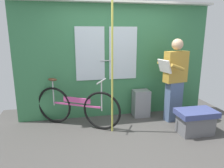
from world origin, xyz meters
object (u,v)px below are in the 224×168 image
trash_bin_by_wall (141,103)px  bench_seat_corner (196,121)px  handrail_pole (112,69)px  passenger_reading_newspaper (175,79)px  bicycle_near_door (77,107)px

trash_bin_by_wall → bench_seat_corner: size_ratio=0.84×
handrail_pole → passenger_reading_newspaper: bearing=10.0°
bicycle_near_door → handrail_pole: (0.63, -0.37, 0.79)m
passenger_reading_newspaper → bench_seat_corner: bearing=89.3°
passenger_reading_newspaper → bench_seat_corner: passenger_reading_newspaper is taller
bicycle_near_door → handrail_pole: 1.08m
passenger_reading_newspaper → trash_bin_by_wall: size_ratio=2.88×
handrail_pole → trash_bin_by_wall: bearing=37.7°
trash_bin_by_wall → bench_seat_corner: 1.23m
passenger_reading_newspaper → handrail_pole: bearing=-1.1°
passenger_reading_newspaper → bench_seat_corner: (0.12, -0.65, -0.66)m
bicycle_near_door → passenger_reading_newspaper: 2.05m
passenger_reading_newspaper → trash_bin_by_wall: bearing=-43.7°
passenger_reading_newspaper → bench_seat_corner: size_ratio=2.43×
passenger_reading_newspaper → bicycle_near_door: bearing=-15.0°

